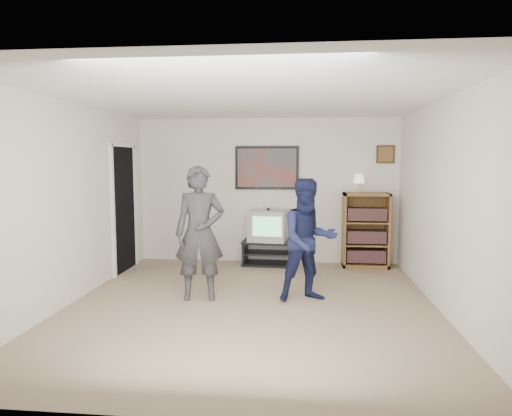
% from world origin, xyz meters
% --- Properties ---
extents(room_shell, '(4.51, 5.00, 2.51)m').
position_xyz_m(room_shell, '(0.00, 0.35, 1.25)').
color(room_shell, '#887156').
rests_on(room_shell, ground).
extents(media_stand, '(0.86, 0.50, 0.42)m').
position_xyz_m(media_stand, '(0.03, 2.23, 0.21)').
color(media_stand, black).
rests_on(media_stand, room_shell).
extents(crt_television, '(0.68, 0.60, 0.52)m').
position_xyz_m(crt_television, '(0.04, 2.23, 0.68)').
color(crt_television, '#9D9D98').
rests_on(crt_television, media_stand).
extents(bookshelf, '(0.75, 0.43, 1.24)m').
position_xyz_m(bookshelf, '(1.67, 2.28, 0.62)').
color(bookshelf, brown).
rests_on(bookshelf, room_shell).
extents(table_lamp, '(0.20, 0.20, 0.31)m').
position_xyz_m(table_lamp, '(1.55, 2.30, 1.40)').
color(table_lamp, beige).
rests_on(table_lamp, bookshelf).
extents(person_tall, '(0.69, 0.51, 1.71)m').
position_xyz_m(person_tall, '(-0.68, 0.23, 0.86)').
color(person_tall, '#313133').
rests_on(person_tall, room_shell).
extents(person_short, '(0.91, 0.80, 1.56)m').
position_xyz_m(person_short, '(0.70, 0.31, 0.78)').
color(person_short, '#15193A').
rests_on(person_short, room_shell).
extents(controller_left, '(0.05, 0.13, 0.04)m').
position_xyz_m(controller_left, '(-0.67, 0.40, 1.10)').
color(controller_left, white).
rests_on(controller_left, person_tall).
extents(controller_right, '(0.06, 0.13, 0.04)m').
position_xyz_m(controller_right, '(0.66, 0.58, 1.15)').
color(controller_right, white).
rests_on(controller_right, person_short).
extents(poster, '(1.10, 0.03, 0.75)m').
position_xyz_m(poster, '(0.00, 2.48, 1.65)').
color(poster, black).
rests_on(poster, room_shell).
extents(air_vent, '(0.28, 0.02, 0.14)m').
position_xyz_m(air_vent, '(-0.55, 2.48, 1.95)').
color(air_vent, white).
rests_on(air_vent, room_shell).
extents(small_picture, '(0.30, 0.03, 0.30)m').
position_xyz_m(small_picture, '(2.00, 2.48, 1.88)').
color(small_picture, black).
rests_on(small_picture, room_shell).
extents(doorway, '(0.03, 0.85, 2.00)m').
position_xyz_m(doorway, '(-2.23, 1.60, 1.00)').
color(doorway, black).
rests_on(doorway, room_shell).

